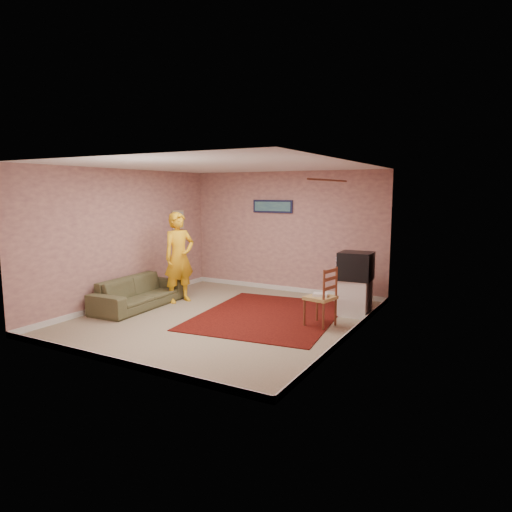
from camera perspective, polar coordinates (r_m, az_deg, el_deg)
The scene contains 26 objects.
ground at distance 8.01m, azimuth -4.09°, elevation -7.70°, with size 5.00×5.00×0.00m, color gray.
wall_back at distance 9.94m, azimuth 3.71°, elevation 3.01°, with size 4.50×0.02×2.60m, color tan.
wall_front at distance 5.85m, azimuth -17.68°, elevation -0.95°, with size 4.50×0.02×2.60m, color tan.
wall_left at distance 9.18m, azimuth -16.05°, elevation 2.29°, with size 0.02×5.00×2.60m, color tan.
wall_right at distance 6.81m, azimuth 11.89°, elevation 0.49°, with size 0.02×5.00×2.60m, color tan.
ceiling at distance 7.72m, azimuth -4.29°, elevation 11.20°, with size 4.50×5.00×0.02m, color white.
baseboard_back at distance 10.12m, azimuth 3.62°, elevation -4.06°, with size 4.50×0.02×0.10m, color silver.
baseboard_front at distance 6.17m, azimuth -17.10°, elevation -12.48°, with size 4.50×0.02×0.10m, color silver.
baseboard_left at distance 9.38m, azimuth -15.71°, elevation -5.33°, with size 0.02×5.00×0.10m, color silver.
baseboard_right at distance 7.08m, azimuth 11.51°, elevation -9.57°, with size 0.02×5.00×0.10m, color silver.
window at distance 5.94m, azimuth 9.32°, elevation 0.93°, with size 0.01×1.10×1.50m, color black.
curtain_sheer at distance 5.84m, azimuth 8.65°, elevation -1.17°, with size 0.01×0.75×2.10m, color white.
curtain_floral at distance 6.49m, azimuth 10.67°, elevation -0.28°, with size 0.01×0.35×2.10m, color beige.
curtain_rod at distance 5.91m, azimuth 9.11°, elevation 9.35°, with size 0.02×0.02×1.40m, color brown.
picture_back at distance 10.01m, azimuth 2.09°, elevation 6.22°, with size 0.95×0.04×0.28m.
picture_left at distance 10.33m, azimuth -9.69°, elevation 4.50°, with size 0.04×0.38×0.42m.
area_rug at distance 8.12m, azimuth 1.53°, elevation -7.42°, with size 2.30×2.88×0.02m, color black.
tv_cabinet at distance 8.25m, azimuth 12.26°, elevation -5.11°, with size 0.51×0.46×0.64m, color silver.
crt_tv at distance 8.14m, azimuth 12.34°, elevation -1.22°, with size 0.59×0.53×0.49m.
chair_a at distance 8.69m, azimuth 11.37°, elevation -3.04°, with size 0.46×0.44×0.47m.
dvd_player at distance 8.70m, azimuth 11.36°, elevation -3.41°, with size 0.32×0.23×0.06m, color silver.
blue_throw at distance 8.84m, azimuth 11.77°, elevation -1.75°, with size 0.40×0.05×0.41m, color #7DA1CD.
chair_b at distance 7.45m, azimuth 8.07°, elevation -4.26°, with size 0.50×0.51×0.53m.
game_console at distance 7.47m, azimuth 8.06°, elevation -4.81°, with size 0.23×0.17×0.05m, color white.
sofa at distance 8.92m, azimuth -14.45°, elevation -4.43°, with size 1.94×0.76×0.57m, color #4C4B2E.
person at distance 9.09m, azimuth -9.58°, elevation -0.17°, with size 0.65×0.43×1.78m, color gold.
Camera 1 is at (4.21, -6.46, 2.18)m, focal length 32.00 mm.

